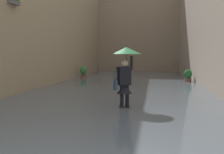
% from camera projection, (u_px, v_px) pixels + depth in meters
% --- Properties ---
extents(ground_plane, '(61.59, 61.59, 0.00)m').
position_uv_depth(ground_plane, '(125.00, 86.00, 14.85)').
color(ground_plane, gray).
extents(flood_water, '(9.10, 30.63, 0.07)m').
position_uv_depth(flood_water, '(125.00, 85.00, 14.85)').
color(flood_water, slate).
rests_on(flood_water, ground_plane).
extents(building_facade_far, '(11.90, 1.80, 11.06)m').
position_uv_depth(building_facade_far, '(139.00, 19.00, 27.41)').
color(building_facade_far, gray).
rests_on(building_facade_far, ground_plane).
extents(person_wading, '(0.93, 0.93, 2.05)m').
position_uv_depth(person_wading, '(125.00, 66.00, 8.18)').
color(person_wading, '#2D2319').
rests_on(person_wading, ground_plane).
extents(potted_plant_near_left, '(0.50, 0.50, 0.85)m').
position_uv_depth(potted_plant_near_left, '(188.00, 76.00, 16.51)').
color(potted_plant_near_left, brown).
rests_on(potted_plant_near_left, ground_plane).
extents(potted_plant_mid_right, '(0.50, 0.50, 0.94)m').
position_uv_depth(potted_plant_mid_right, '(83.00, 72.00, 19.58)').
color(potted_plant_mid_right, brown).
rests_on(potted_plant_mid_right, ground_plane).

